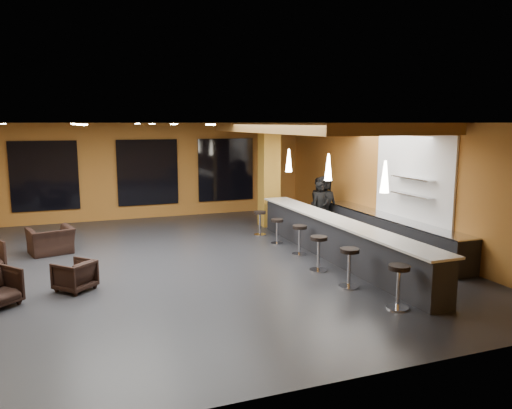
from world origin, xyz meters
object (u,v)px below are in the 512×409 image
object	(u,v)px
bar_stool_3	(300,236)
bar_stool_5	(260,220)
pendant_1	(328,167)
staff_b	(321,203)
prep_counter	(389,233)
bar_stool_1	(349,262)
armchair_d	(51,241)
bar_stool_4	(277,228)
staff_c	(324,204)
bar_stool_0	(399,281)
pendant_2	(289,160)
bar_counter	(336,240)
bar_stool_2	(319,249)
staff_a	(320,208)
pendant_0	(385,177)
armchair_b	(75,275)
column	(269,175)

from	to	relation	value
bar_stool_3	bar_stool_5	xyz separation A→B (m)	(-0.14, 2.56, -0.02)
pendant_1	staff_b	world-z (taller)	pendant_1
staff_b	bar_stool_5	bearing A→B (deg)	175.07
prep_counter	bar_stool_1	xyz separation A→B (m)	(-2.87, -2.59, 0.12)
armchair_d	bar_stool_3	xyz separation A→B (m)	(6.23, -2.47, 0.15)
bar_stool_4	staff_c	bearing A→B (deg)	27.07
bar_stool_3	pendant_1	bearing A→B (deg)	-17.43
pendant_1	bar_stool_0	bearing A→B (deg)	-99.37
pendant_2	armchair_d	size ratio (longest dim) A/B	0.64
bar_counter	staff_c	world-z (taller)	staff_c
bar_stool_2	staff_a	bearing A→B (deg)	61.51
pendant_0	staff_c	distance (m)	5.49
staff_c	bar_stool_1	bearing A→B (deg)	-107.21
armchair_b	bar_stool_4	size ratio (longest dim) A/B	0.97
staff_a	bar_stool_4	world-z (taller)	staff_a
pendant_1	column	bearing A→B (deg)	90.00
pendant_0	armchair_b	world-z (taller)	pendant_0
staff_b	bar_stool_4	size ratio (longest dim) A/B	2.33
column	bar_stool_1	world-z (taller)	column
armchair_b	bar_stool_4	xyz separation A→B (m)	(5.60, 2.27, 0.15)
pendant_2	bar_stool_1	size ratio (longest dim) A/B	0.82
pendant_0	bar_stool_1	size ratio (longest dim) A/B	0.82
pendant_0	pendant_2	distance (m)	5.00
staff_a	staff_b	xyz separation A→B (m)	(0.35, 0.64, 0.03)
column	bar_stool_4	size ratio (longest dim) A/B	4.77
pendant_2	armchair_b	xyz separation A→B (m)	(-6.38, -3.22, -2.03)
prep_counter	pendant_2	world-z (taller)	pendant_2
staff_c	armchair_b	size ratio (longest dim) A/B	2.54
prep_counter	column	world-z (taller)	column
column	staff_b	bearing A→B (deg)	-36.55
staff_b	bar_stool_1	bearing A→B (deg)	-123.64
pendant_0	armchair_d	distance (m)	8.88
column	staff_a	world-z (taller)	column
staff_a	bar_stool_2	xyz separation A→B (m)	(-2.00, -3.68, -0.29)
bar_counter	bar_stool_4	world-z (taller)	bar_counter
column	bar_stool_5	size ratio (longest dim) A/B	4.58
bar_stool_0	pendant_2	bearing A→B (deg)	84.20
armchair_b	bar_stool_4	bearing A→B (deg)	159.22
bar_stool_3	prep_counter	bearing A→B (deg)	-4.65
pendant_2	staff_c	xyz separation A→B (m)	(1.32, 0.13, -1.45)
staff_c	bar_stool_4	bearing A→B (deg)	-147.31
pendant_0	bar_stool_0	size ratio (longest dim) A/B	0.82
pendant_1	staff_c	bearing A→B (deg)	63.28
bar_stool_5	armchair_b	bearing A→B (deg)	-147.72
pendant_1	bar_stool_3	bearing A→B (deg)	162.57
pendant_0	bar_stool_5	distance (m)	5.67
bar_stool_2	bar_stool_5	xyz separation A→B (m)	(0.08, 4.06, -0.05)
staff_b	bar_stool_5	size ratio (longest dim) A/B	2.24
prep_counter	bar_stool_1	distance (m)	3.87
bar_counter	bar_stool_1	xyz separation A→B (m)	(-0.87, -2.09, 0.05)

